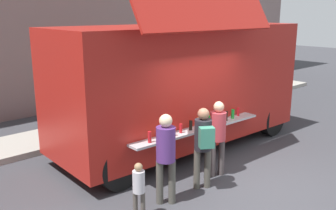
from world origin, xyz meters
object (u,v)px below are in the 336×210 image
food_truck_main (182,82)px  child_near_queue (139,186)px  customer_front_ordering (218,132)px  customer_rear_waiting (166,151)px  trash_bin (218,91)px  customer_mid_with_backpack (203,141)px

food_truck_main → child_near_queue: 3.76m
customer_front_ordering → child_near_queue: customer_front_ordering is taller
customer_front_ordering → customer_rear_waiting: customer_rear_waiting is taller
trash_bin → customer_rear_waiting: 7.77m
customer_front_ordering → child_near_queue: size_ratio=1.60×
trash_bin → customer_front_ordering: size_ratio=0.59×
customer_front_ordering → child_near_queue: bearing=115.2°
trash_bin → child_near_queue: bearing=-148.6°
food_truck_main → customer_front_ordering: (-0.69, -1.79, -0.71)m
customer_rear_waiting → child_near_queue: customer_rear_waiting is taller
trash_bin → customer_rear_waiting: customer_rear_waiting is taller
customer_rear_waiting → trash_bin: bearing=-16.6°
child_near_queue → trash_bin: bearing=-3.5°
customer_front_ordering → customer_rear_waiting: size_ratio=0.96×
customer_front_ordering → customer_mid_with_backpack: (-0.67, -0.21, 0.03)m
customer_mid_with_backpack → child_near_queue: bearing=123.9°
trash_bin → child_near_queue: size_ratio=0.95×
food_truck_main → child_near_queue: (-2.96, -2.04, -1.07)m
customer_mid_with_backpack → customer_front_ordering: bearing=-40.7°
food_truck_main → trash_bin: size_ratio=6.84×
trash_bin → customer_rear_waiting: bearing=-146.6°
trash_bin → customer_front_ordering: bearing=-139.9°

